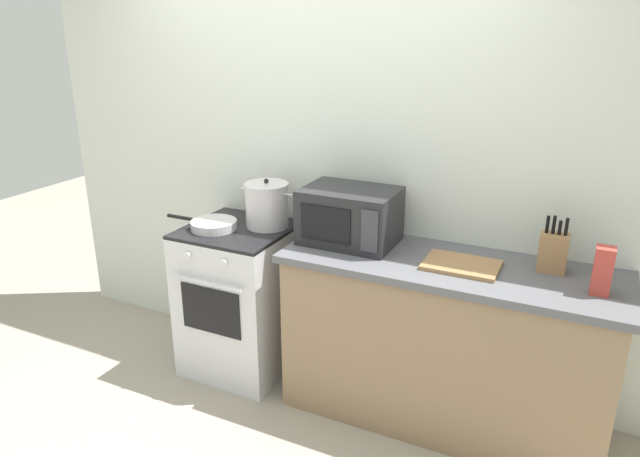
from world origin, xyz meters
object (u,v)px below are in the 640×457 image
(pasta_box, at_px, (603,271))
(cutting_board, at_px, (461,265))
(microwave, at_px, (350,216))
(knife_block, at_px, (553,252))
(stock_pot, at_px, (267,205))
(frying_pan, at_px, (213,225))
(stove, at_px, (241,299))

(pasta_box, bearing_deg, cutting_board, 177.22)
(microwave, xyz_separation_m, cutting_board, (0.63, -0.08, -0.14))
(knife_block, distance_m, pasta_box, 0.28)
(stock_pot, relative_size, cutting_board, 0.95)
(stock_pot, distance_m, pasta_box, 1.79)
(frying_pan, height_order, pasta_box, pasta_box)
(stove, bearing_deg, knife_block, 4.71)
(frying_pan, distance_m, knife_block, 1.84)
(frying_pan, relative_size, knife_block, 1.68)
(cutting_board, height_order, pasta_box, pasta_box)
(cutting_board, xyz_separation_m, pasta_box, (0.62, -0.03, 0.10))
(cutting_board, bearing_deg, pasta_box, -2.78)
(knife_block, bearing_deg, stove, -175.29)
(microwave, xyz_separation_m, knife_block, (1.03, 0.06, -0.05))
(stock_pot, relative_size, knife_block, 1.22)
(frying_pan, relative_size, pasta_box, 2.12)
(stock_pot, xyz_separation_m, knife_block, (1.57, 0.04, -0.03))
(stove, height_order, knife_block, knife_block)
(microwave, height_order, cutting_board, microwave)
(stove, height_order, cutting_board, cutting_board)
(cutting_board, bearing_deg, stock_pot, 174.89)
(microwave, distance_m, cutting_board, 0.65)
(pasta_box, bearing_deg, knife_block, 141.97)
(stock_pot, bearing_deg, microwave, -2.82)
(stove, relative_size, frying_pan, 1.97)
(knife_block, bearing_deg, microwave, -176.57)
(stove, bearing_deg, stock_pot, 36.00)
(microwave, bearing_deg, pasta_box, -4.94)
(stove, height_order, stock_pot, stock_pot)
(pasta_box, bearing_deg, stock_pot, 175.70)
(knife_block, bearing_deg, pasta_box, -38.03)
(microwave, distance_m, pasta_box, 1.26)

